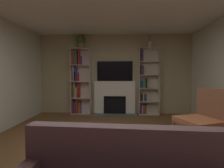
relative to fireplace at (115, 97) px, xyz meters
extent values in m
plane|color=brown|center=(0.00, -3.11, -0.57)|extent=(7.72, 7.72, 0.00)
cube|color=tan|center=(0.00, 0.14, 0.75)|extent=(5.17, 0.06, 2.64)
cube|color=white|center=(-0.52, 0.00, -0.27)|extent=(0.30, 0.20, 0.60)
cube|color=white|center=(0.52, 0.00, -0.27)|extent=(0.30, 0.20, 0.60)
cube|color=white|center=(0.00, 0.00, 0.28)|extent=(1.34, 0.20, 0.49)
cube|color=black|center=(0.00, 0.07, -0.27)|extent=(0.74, 0.08, 0.60)
cube|color=#525B59|center=(0.00, -0.25, -0.56)|extent=(1.44, 0.30, 0.03)
cube|color=black|center=(0.00, 0.08, 0.85)|extent=(1.18, 0.06, 0.66)
cube|color=silver|center=(-1.44, -0.04, 0.51)|extent=(0.02, 0.30, 2.17)
cube|color=silver|center=(-0.80, -0.04, 0.51)|extent=(0.02, 0.30, 2.17)
cube|color=silver|center=(-1.12, 0.10, 0.51)|extent=(0.66, 0.02, 2.17)
cube|color=silver|center=(-1.12, -0.04, -0.56)|extent=(0.62, 0.30, 0.02)
cube|color=#5B3E6D|center=(-1.40, -0.04, -0.32)|extent=(0.04, 0.25, 0.47)
cube|color=#A72F2A|center=(-1.35, -0.01, -0.38)|extent=(0.03, 0.20, 0.36)
cube|color=#5B366D|center=(-1.31, -0.01, -0.35)|extent=(0.03, 0.20, 0.40)
cube|color=#BF3B20|center=(-1.26, -0.02, -0.34)|extent=(0.03, 0.21, 0.42)
cube|color=#B33028|center=(-1.23, 0.00, -0.41)|extent=(0.02, 0.17, 0.29)
cube|color=olive|center=(-1.19, -0.01, -0.37)|extent=(0.04, 0.20, 0.36)
cube|color=#534164|center=(-1.15, 0.00, -0.36)|extent=(0.03, 0.18, 0.38)
cube|color=silver|center=(-1.12, -0.04, -0.03)|extent=(0.62, 0.30, 0.02)
cube|color=#317654|center=(-1.41, -0.01, 0.20)|extent=(0.02, 0.20, 0.44)
cube|color=#A43520|center=(-1.37, -0.01, 0.21)|extent=(0.03, 0.19, 0.46)
cube|color=olive|center=(-1.32, -0.03, 0.21)|extent=(0.04, 0.24, 0.47)
cube|color=beige|center=(-1.27, -0.04, 0.13)|extent=(0.04, 0.25, 0.31)
cube|color=#B83833|center=(-1.22, -0.03, 0.14)|extent=(0.02, 0.23, 0.31)
cube|color=#A42621|center=(-1.19, 0.00, 0.21)|extent=(0.04, 0.17, 0.47)
cube|color=silver|center=(-1.12, -0.04, 0.51)|extent=(0.62, 0.30, 0.02)
cube|color=brown|center=(-1.41, -0.01, 0.68)|extent=(0.03, 0.19, 0.31)
cube|color=beige|center=(-1.36, -0.01, 0.74)|extent=(0.04, 0.20, 0.45)
cube|color=black|center=(-1.31, -0.04, 0.67)|extent=(0.02, 0.25, 0.31)
cube|color=#2D478D|center=(-1.28, -0.02, 0.76)|extent=(0.03, 0.22, 0.47)
cube|color=#A51F36|center=(-1.22, -0.02, 0.66)|extent=(0.04, 0.22, 0.28)
cube|color=silver|center=(-1.12, -0.04, 1.05)|extent=(0.62, 0.30, 0.02)
cube|color=#974D3E|center=(-1.40, -0.01, 1.29)|extent=(0.03, 0.20, 0.46)
cube|color=brown|center=(-1.35, -0.01, 1.29)|extent=(0.04, 0.19, 0.45)
cube|color=#2C6F4F|center=(-1.31, -0.02, 1.27)|extent=(0.03, 0.21, 0.42)
cube|color=brown|center=(-1.27, -0.01, 1.30)|extent=(0.04, 0.20, 0.47)
cube|color=black|center=(-1.23, 0.00, 1.28)|extent=(0.03, 0.17, 0.44)
cube|color=#B42827|center=(-1.17, -0.02, 1.29)|extent=(0.04, 0.21, 0.46)
cube|color=#563768|center=(-1.13, 0.00, 1.21)|extent=(0.04, 0.17, 0.29)
cube|color=silver|center=(-1.12, -0.04, 1.58)|extent=(0.62, 0.30, 0.02)
cube|color=beige|center=(0.80, -0.03, 0.51)|extent=(0.02, 0.28, 2.17)
cube|color=beige|center=(1.44, -0.03, 0.51)|extent=(0.02, 0.28, 2.17)
cube|color=beige|center=(1.12, 0.10, 0.51)|extent=(0.66, 0.02, 2.17)
cube|color=beige|center=(1.12, -0.03, -0.56)|extent=(0.62, 0.28, 0.02)
cube|color=#593879|center=(0.84, 0.01, -0.37)|extent=(0.04, 0.15, 0.36)
cube|color=#4A3F72|center=(0.88, 0.00, -0.41)|extent=(0.02, 0.16, 0.29)
cube|color=beige|center=(0.92, 0.01, -0.42)|extent=(0.03, 0.15, 0.28)
cube|color=red|center=(0.96, -0.01, -0.41)|extent=(0.03, 0.19, 0.30)
cube|color=olive|center=(1.00, 0.00, -0.41)|extent=(0.02, 0.17, 0.28)
cube|color=#367749|center=(1.04, 0.01, -0.43)|extent=(0.02, 0.16, 0.25)
cube|color=beige|center=(1.07, -0.01, -0.40)|extent=(0.03, 0.20, 0.30)
cube|color=beige|center=(1.12, -0.03, -0.14)|extent=(0.62, 0.28, 0.02)
cube|color=#AE3131|center=(0.84, -0.01, 0.02)|extent=(0.04, 0.19, 0.31)
cube|color=black|center=(0.89, -0.01, -0.01)|extent=(0.04, 0.20, 0.23)
cube|color=beige|center=(0.95, 0.01, -0.02)|extent=(0.04, 0.15, 0.22)
cube|color=#52316D|center=(1.00, 0.01, -0.02)|extent=(0.02, 0.16, 0.23)
cube|color=#306556|center=(1.03, 0.00, -0.02)|extent=(0.03, 0.18, 0.22)
cube|color=beige|center=(1.08, 0.00, -0.01)|extent=(0.03, 0.17, 0.24)
cube|color=beige|center=(1.12, -0.03, 0.29)|extent=(0.62, 0.28, 0.02)
cube|color=#31429B|center=(0.83, -0.02, 0.48)|extent=(0.03, 0.21, 0.36)
cube|color=#1C4F95|center=(0.88, 0.01, 0.42)|extent=(0.03, 0.16, 0.23)
cube|color=#368152|center=(0.93, -0.02, 0.42)|extent=(0.04, 0.21, 0.22)
cube|color=#36813E|center=(0.98, -0.02, 0.43)|extent=(0.04, 0.22, 0.26)
cube|color=black|center=(1.03, -0.02, 0.46)|extent=(0.04, 0.22, 0.31)
cube|color=beige|center=(1.12, -0.03, 0.73)|extent=(0.62, 0.28, 0.02)
cube|color=black|center=(0.83, 0.00, 0.89)|extent=(0.03, 0.17, 0.31)
cube|color=navy|center=(0.88, -0.03, 0.90)|extent=(0.04, 0.22, 0.33)
cube|color=red|center=(0.93, -0.01, 0.88)|extent=(0.03, 0.20, 0.29)
cube|color=beige|center=(1.12, -0.03, 1.16)|extent=(0.62, 0.28, 0.02)
cube|color=#4B2765|center=(0.84, -0.01, 1.35)|extent=(0.04, 0.20, 0.35)
cube|color=#4E277F|center=(0.89, -0.01, 1.36)|extent=(0.02, 0.20, 0.37)
cube|color=#9A6141|center=(0.92, 0.00, 1.35)|extent=(0.03, 0.18, 0.36)
cube|color=beige|center=(0.96, 0.00, 1.30)|extent=(0.03, 0.18, 0.27)
cube|color=beige|center=(1.12, -0.03, 1.58)|extent=(0.62, 0.28, 0.02)
cylinder|color=#A67B48|center=(-1.12, -0.04, 1.67)|extent=(0.17, 0.17, 0.16)
sphere|color=#426631|center=(-1.12, -0.04, 1.87)|extent=(0.30, 0.30, 0.30)
cylinder|color=beige|center=(1.12, -0.04, 1.70)|extent=(0.13, 0.13, 0.21)
cylinder|color=#4C7F3F|center=(1.13, -0.03, 1.89)|extent=(0.01, 0.01, 0.16)
sphere|color=#D05E8E|center=(1.13, -0.03, 1.97)|extent=(0.06, 0.06, 0.06)
cylinder|color=#4C7F3F|center=(1.12, -0.02, 1.86)|extent=(0.01, 0.01, 0.11)
sphere|color=#D05E8E|center=(1.12, -0.02, 1.92)|extent=(0.04, 0.04, 0.04)
cube|color=slate|center=(0.25, -4.45, 0.07)|extent=(1.84, 0.27, 0.46)
cylinder|color=brown|center=(1.78, -2.32, -0.34)|extent=(0.04, 0.04, 0.46)
cylinder|color=brown|center=(1.45, -3.14, -0.34)|extent=(0.04, 0.04, 0.46)
cylinder|color=brown|center=(1.22, -2.54, -0.34)|extent=(0.04, 0.04, 0.46)
cube|color=#BB6B43|center=(1.62, -2.73, -0.08)|extent=(0.86, 0.88, 0.08)
cube|color=brown|center=(1.62, -2.73, -0.14)|extent=(0.86, 0.88, 0.04)
cube|color=brown|center=(1.89, -2.63, 0.19)|extent=(0.31, 0.66, 0.62)
camera|label=1|loc=(0.21, -6.08, 0.77)|focal=29.55mm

